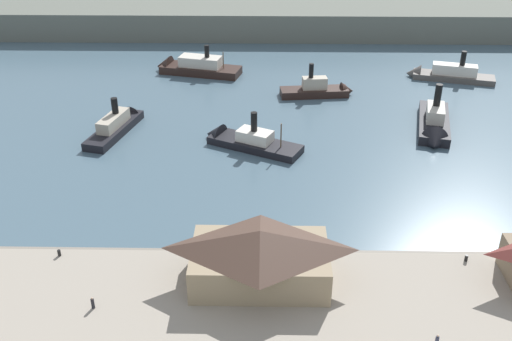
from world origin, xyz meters
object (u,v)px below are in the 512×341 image
object	(u,v)px
ferry_departing_north	(322,90)
ferry_moored_east	(434,125)
pedestrian_walking_east	(93,303)
pedestrian_near_cart	(437,341)
ferry_approaching_west	(191,67)
mooring_post_center_west	(466,258)
mooring_post_center_east	(59,253)
ferry_approaching_east	(243,140)
ferry_near_quay	(119,123)
ferry_shed_customs_shed	(260,255)
ferry_outer_harbor	(444,74)

from	to	relation	value
ferry_departing_north	ferry_moored_east	world-z (taller)	ferry_moored_east
pedestrian_walking_east	pedestrian_near_cart	distance (m)	40.11
pedestrian_near_cart	ferry_approaching_west	xyz separation A→B (m)	(-38.03, 93.43, -0.43)
mooring_post_center_west	ferry_departing_north	bearing A→B (deg)	102.82
mooring_post_center_east	ferry_departing_north	distance (m)	74.83
pedestrian_near_cart	ferry_departing_north	xyz separation A→B (m)	(-6.45, 78.52, -0.62)
ferry_approaching_west	ferry_departing_north	xyz separation A→B (m)	(31.58, -14.91, -0.19)
mooring_post_center_west	ferry_departing_north	distance (m)	64.55
pedestrian_near_cart	ferry_moored_east	xyz separation A→B (m)	(14.41, 59.07, -0.52)
ferry_approaching_east	pedestrian_near_cart	bearing A→B (deg)	-65.85
ferry_moored_east	ferry_approaching_east	distance (m)	38.48
pedestrian_walking_east	pedestrian_near_cart	xyz separation A→B (m)	(39.74, -5.45, 0.02)
pedestrian_walking_east	pedestrian_near_cart	size ratio (longest dim) A/B	0.97
ferry_near_quay	ferry_approaching_west	distance (m)	36.07
pedestrian_near_cart	ferry_approaching_east	bearing A→B (deg)	114.15
mooring_post_center_west	ferry_approaching_east	distance (m)	48.34
mooring_post_center_west	ferry_moored_east	world-z (taller)	ferry_moored_east
ferry_shed_customs_shed	ferry_departing_north	bearing A→B (deg)	78.80
pedestrian_near_cart	mooring_post_center_west	xyz separation A→B (m)	(7.88, 15.58, -0.31)
ferry_shed_customs_shed	ferry_near_quay	world-z (taller)	ferry_shed_customs_shed
ferry_approaching_west	ferry_approaching_east	distance (m)	43.57
mooring_post_center_east	ferry_approaching_east	size ratio (longest dim) A/B	0.05
pedestrian_walking_east	mooring_post_center_east	size ratio (longest dim) A/B	1.81
ferry_shed_customs_shed	ferry_departing_north	xyz separation A→B (m)	(13.31, 67.22, -3.64)
pedestrian_walking_east	ferry_outer_harbor	world-z (taller)	ferry_outer_harbor
ferry_moored_east	mooring_post_center_west	bearing A→B (deg)	-98.54
ferry_approaching_west	pedestrian_walking_east	bearing A→B (deg)	-91.12
pedestrian_walking_east	mooring_post_center_west	world-z (taller)	pedestrian_walking_east
ferry_shed_customs_shed	ferry_near_quay	distance (m)	55.92
pedestrian_near_cart	ferry_moored_east	distance (m)	60.81
mooring_post_center_east	ferry_outer_harbor	size ratio (longest dim) A/B	0.04
ferry_near_quay	mooring_post_center_east	bearing A→B (deg)	-87.80
ferry_shed_customs_shed	mooring_post_center_east	world-z (taller)	ferry_shed_customs_shed
pedestrian_near_cart	mooring_post_center_east	xyz separation A→B (m)	(-47.07, 15.67, -0.31)
ferry_departing_north	ferry_approaching_east	world-z (taller)	ferry_departing_north
mooring_post_center_west	ferry_moored_east	bearing A→B (deg)	81.46
ferry_near_quay	ferry_approaching_east	size ratio (longest dim) A/B	0.99
mooring_post_center_west	ferry_outer_harbor	xyz separation A→B (m)	(16.57, 74.38, -0.30)
ferry_near_quay	ferry_approaching_west	bearing A→B (deg)	72.74
ferry_near_quay	ferry_approaching_west	size ratio (longest dim) A/B	0.87
pedestrian_near_cart	ferry_near_quay	size ratio (longest dim) A/B	0.08
pedestrian_near_cart	ferry_near_quay	bearing A→B (deg)	129.56
ferry_shed_customs_shed	mooring_post_center_west	size ratio (longest dim) A/B	19.55
ferry_approaching_east	ferry_shed_customs_shed	bearing A→B (deg)	-84.82
ferry_shed_customs_shed	ferry_moored_east	size ratio (longest dim) A/B	0.82
pedestrian_near_cart	mooring_post_center_west	world-z (taller)	pedestrian_near_cart
pedestrian_walking_east	ferry_moored_east	bearing A→B (deg)	44.72
pedestrian_near_cart	ferry_approaching_east	distance (m)	57.39
ferry_shed_customs_shed	ferry_approaching_east	world-z (taller)	ferry_shed_customs_shed
ferry_near_quay	ferry_departing_north	bearing A→B (deg)	24.79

